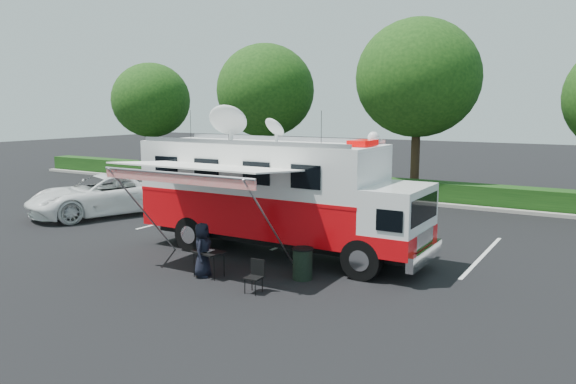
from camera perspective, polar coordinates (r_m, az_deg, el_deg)
name	(u,v)px	position (r m, az deg, el deg)	size (l,w,h in m)	color
ground_plane	(280,254)	(17.64, -0.84, -6.32)	(120.00, 120.00, 0.00)	black
back_border	(440,97)	(28.49, 15.15, 9.28)	(60.00, 6.14, 8.87)	#9E998E
stall_lines	(312,234)	(20.40, 2.40, -4.24)	(24.12, 5.50, 0.01)	silver
command_truck	(277,194)	(17.29, -1.08, -0.19)	(9.26, 2.55, 4.45)	black
awning	(200,170)	(15.51, -8.88, 2.26)	(5.05, 2.61, 3.05)	white
white_suv	(105,215)	(25.15, -18.11, -2.20)	(2.86, 6.19, 1.72)	white
person	(203,276)	(15.58, -8.62, -8.47)	(0.73, 0.47, 1.49)	black
folding_table	(209,253)	(15.36, -8.06, -6.14)	(0.93, 0.74, 0.71)	black
folding_chair	(256,273)	(14.06, -3.31, -8.24)	(0.42, 0.43, 0.82)	black
trash_bin	(303,263)	(15.06, 1.49, -7.27)	(0.57, 0.57, 0.86)	black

